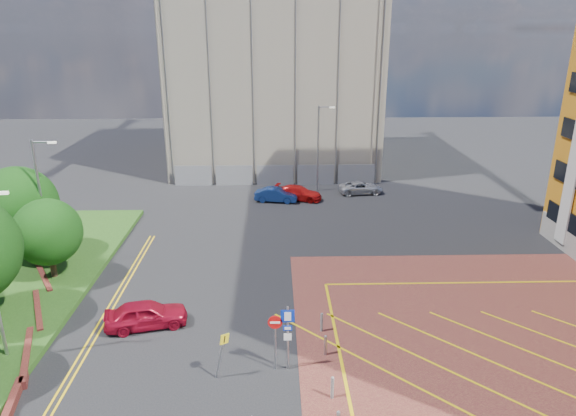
{
  "coord_description": "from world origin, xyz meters",
  "views": [
    {
      "loc": [
        0.0,
        -18.51,
        14.57
      ],
      "look_at": [
        0.6,
        4.13,
        6.63
      ],
      "focal_mm": 32.0,
      "sensor_mm": 36.0,
      "label": 1
    }
  ],
  "objects_px": {
    "tree_c": "(47,232)",
    "car_red_left": "(146,314)",
    "lamp_left_far": "(42,198)",
    "warning_sign": "(222,350)",
    "car_silver_back": "(361,188)",
    "car_blue_back": "(276,195)",
    "sign_cluster": "(283,332)",
    "lamp_back": "(319,145)",
    "car_red_back": "(298,193)",
    "tree_d": "(18,205)"
  },
  "relations": [
    {
      "from": "lamp_left_far",
      "to": "sign_cluster",
      "type": "relative_size",
      "value": 2.5
    },
    {
      "from": "tree_d",
      "to": "warning_sign",
      "type": "bearing_deg",
      "value": -41.62
    },
    {
      "from": "lamp_back",
      "to": "warning_sign",
      "type": "bearing_deg",
      "value": -103.16
    },
    {
      "from": "lamp_back",
      "to": "car_red_back",
      "type": "height_order",
      "value": "lamp_back"
    },
    {
      "from": "warning_sign",
      "to": "car_red_back",
      "type": "bearing_deg",
      "value": 79.94
    },
    {
      "from": "lamp_back",
      "to": "car_red_left",
      "type": "distance_m",
      "value": 25.92
    },
    {
      "from": "lamp_left_far",
      "to": "lamp_back",
      "type": "height_order",
      "value": "lamp_left_far"
    },
    {
      "from": "warning_sign",
      "to": "car_silver_back",
      "type": "relative_size",
      "value": 0.55
    },
    {
      "from": "lamp_left_far",
      "to": "car_red_back",
      "type": "xyz_separation_m",
      "value": [
        16.47,
        13.33,
        -4.04
      ]
    },
    {
      "from": "lamp_back",
      "to": "car_silver_back",
      "type": "bearing_deg",
      "value": -14.69
    },
    {
      "from": "lamp_back",
      "to": "car_blue_back",
      "type": "height_order",
      "value": "lamp_back"
    },
    {
      "from": "tree_c",
      "to": "tree_d",
      "type": "relative_size",
      "value": 0.81
    },
    {
      "from": "tree_d",
      "to": "lamp_back",
      "type": "xyz_separation_m",
      "value": [
        20.58,
        15.0,
        0.49
      ]
    },
    {
      "from": "lamp_back",
      "to": "car_red_back",
      "type": "xyz_separation_m",
      "value": [
        -2.03,
        -2.67,
        -3.74
      ]
    },
    {
      "from": "lamp_left_far",
      "to": "sign_cluster",
      "type": "height_order",
      "value": "lamp_left_far"
    },
    {
      "from": "car_blue_back",
      "to": "tree_c",
      "type": "bearing_deg",
      "value": 147.46
    },
    {
      "from": "lamp_back",
      "to": "car_silver_back",
      "type": "xyz_separation_m",
      "value": [
        3.9,
        -1.02,
        -3.79
      ]
    },
    {
      "from": "sign_cluster",
      "to": "car_red_left",
      "type": "xyz_separation_m",
      "value": [
        -6.98,
        3.72,
        -1.25
      ]
    },
    {
      "from": "warning_sign",
      "to": "car_blue_back",
      "type": "xyz_separation_m",
      "value": [
        2.46,
        24.38,
        -0.81
      ]
    },
    {
      "from": "sign_cluster",
      "to": "car_blue_back",
      "type": "bearing_deg",
      "value": 90.49
    },
    {
      "from": "tree_c",
      "to": "lamp_back",
      "type": "relative_size",
      "value": 0.61
    },
    {
      "from": "tree_c",
      "to": "car_red_left",
      "type": "xyz_separation_m",
      "value": [
        6.81,
        -5.29,
        -2.48
      ]
    },
    {
      "from": "car_red_left",
      "to": "warning_sign",
      "type": "bearing_deg",
      "value": -147.76
    },
    {
      "from": "lamp_back",
      "to": "tree_d",
      "type": "bearing_deg",
      "value": -143.91
    },
    {
      "from": "tree_d",
      "to": "tree_c",
      "type": "bearing_deg",
      "value": -45.0
    },
    {
      "from": "warning_sign",
      "to": "sign_cluster",
      "type": "bearing_deg",
      "value": 11.56
    },
    {
      "from": "car_red_left",
      "to": "sign_cluster",
      "type": "bearing_deg",
      "value": -131.2
    },
    {
      "from": "warning_sign",
      "to": "car_red_back",
      "type": "height_order",
      "value": "warning_sign"
    },
    {
      "from": "sign_cluster",
      "to": "car_blue_back",
      "type": "xyz_separation_m",
      "value": [
        -0.2,
        23.83,
        -1.33
      ]
    },
    {
      "from": "tree_c",
      "to": "car_blue_back",
      "type": "xyz_separation_m",
      "value": [
        13.59,
        14.82,
        -2.57
      ]
    },
    {
      "from": "sign_cluster",
      "to": "car_red_left",
      "type": "bearing_deg",
      "value": 151.94
    },
    {
      "from": "car_blue_back",
      "to": "sign_cluster",
      "type": "bearing_deg",
      "value": -169.51
    },
    {
      "from": "tree_c",
      "to": "tree_d",
      "type": "distance_m",
      "value": 4.3
    },
    {
      "from": "car_blue_back",
      "to": "car_red_back",
      "type": "xyz_separation_m",
      "value": [
        1.96,
        0.52,
        0.0
      ]
    },
    {
      "from": "car_blue_back",
      "to": "car_silver_back",
      "type": "height_order",
      "value": "car_blue_back"
    },
    {
      "from": "warning_sign",
      "to": "tree_c",
      "type": "bearing_deg",
      "value": 139.36
    },
    {
      "from": "car_red_back",
      "to": "car_silver_back",
      "type": "bearing_deg",
      "value": -56.15
    },
    {
      "from": "lamp_left_far",
      "to": "car_red_left",
      "type": "distance_m",
      "value": 11.34
    },
    {
      "from": "tree_c",
      "to": "car_silver_back",
      "type": "height_order",
      "value": "tree_c"
    },
    {
      "from": "warning_sign",
      "to": "car_blue_back",
      "type": "bearing_deg",
      "value": 84.24
    },
    {
      "from": "tree_d",
      "to": "car_red_back",
      "type": "xyz_separation_m",
      "value": [
        18.55,
        12.33,
        -3.25
      ]
    },
    {
      "from": "tree_d",
      "to": "sign_cluster",
      "type": "relative_size",
      "value": 1.9
    },
    {
      "from": "sign_cluster",
      "to": "warning_sign",
      "type": "height_order",
      "value": "sign_cluster"
    },
    {
      "from": "lamp_left_far",
      "to": "sign_cluster",
      "type": "xyz_separation_m",
      "value": [
        14.72,
        -11.02,
        -2.71
      ]
    },
    {
      "from": "tree_d",
      "to": "lamp_left_far",
      "type": "xyz_separation_m",
      "value": [
        2.08,
        -1.0,
        0.79
      ]
    },
    {
      "from": "car_red_back",
      "to": "sign_cluster",
      "type": "bearing_deg",
      "value": -165.78
    },
    {
      "from": "car_silver_back",
      "to": "car_red_left",
      "type": "bearing_deg",
      "value": 139.52
    },
    {
      "from": "tree_d",
      "to": "car_red_back",
      "type": "distance_m",
      "value": 22.51
    },
    {
      "from": "tree_d",
      "to": "warning_sign",
      "type": "height_order",
      "value": "tree_d"
    },
    {
      "from": "lamp_left_far",
      "to": "car_blue_back",
      "type": "xyz_separation_m",
      "value": [
        14.51,
        12.82,
        -4.04
      ]
    }
  ]
}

